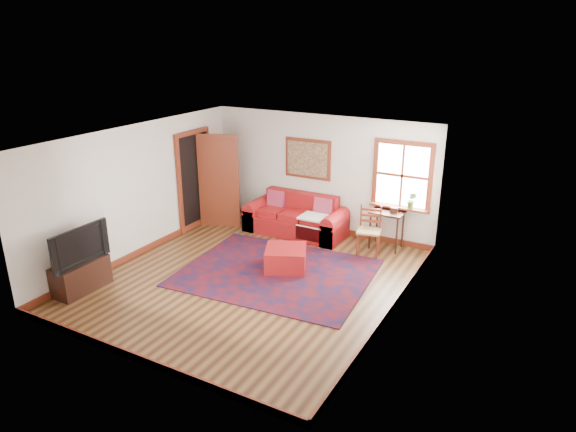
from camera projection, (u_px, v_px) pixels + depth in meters
The scene contains 13 objects.
ground at pixel (252, 279), 8.97m from camera, with size 5.50×5.50×0.00m, color #3A200F.
room_envelope at pixel (250, 188), 8.42m from camera, with size 5.04×5.54×2.52m.
window at pixel (403, 183), 9.94m from camera, with size 1.18×0.20×1.38m.
doorway at pixel (209, 179), 11.07m from camera, with size 0.89×1.08×2.14m.
framed_artwork at pixel (308, 159), 10.81m from camera, with size 1.05×0.07×0.85m.
persian_rug at pixel (276, 272), 9.19m from camera, with size 3.28×2.62×0.02m, color #540C0E.
red_leather_sofa at pixel (297, 220), 10.95m from camera, with size 2.14×0.88×0.84m.
red_ottoman at pixel (286, 258), 9.29m from camera, with size 0.72×0.72×0.41m, color maroon.
side_table at pixel (387, 217), 10.06m from camera, with size 0.64×0.48×0.77m.
ladder_back_chair at pixel (369, 228), 9.89m from camera, with size 0.52×0.50×0.94m.
media_cabinet at pixel (81, 276), 8.51m from camera, with size 0.42×0.94×0.52m, color black.
television at pixel (76, 245), 8.29m from camera, with size 1.10×0.14×0.63m, color black.
candle_hurricane at pixel (98, 250), 8.68m from camera, with size 0.12×0.12×0.18m.
Camera 1 is at (4.44, -6.76, 4.08)m, focal length 32.00 mm.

